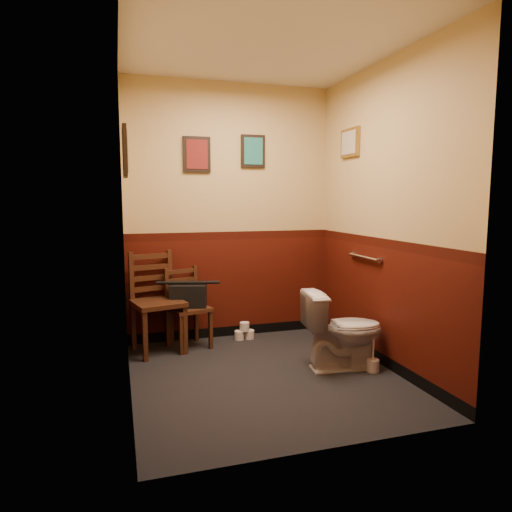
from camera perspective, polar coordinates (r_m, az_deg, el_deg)
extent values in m
cube|color=black|center=(4.02, 1.07, -14.74)|extent=(2.20, 2.40, 0.00)
cube|color=silver|center=(3.92, 1.18, 25.03)|extent=(2.20, 2.40, 0.00)
cube|color=#3F0F08|center=(4.89, -3.26, 5.41)|extent=(2.20, 0.00, 2.70)
cube|color=#3F0F08|center=(2.62, 9.30, 3.82)|extent=(2.20, 0.00, 2.70)
cube|color=#3F0F08|center=(3.55, -16.08, 4.49)|extent=(0.00, 2.40, 2.70)
cube|color=#3F0F08|center=(4.20, 15.58, 4.88)|extent=(0.00, 2.40, 2.70)
cylinder|color=silver|center=(4.43, 13.30, -0.14)|extent=(0.03, 0.50, 0.03)
cylinder|color=silver|center=(4.23, 15.23, -0.54)|extent=(0.02, 0.06, 0.06)
cylinder|color=silver|center=(4.66, 11.96, 0.24)|extent=(0.02, 0.06, 0.06)
cube|color=black|center=(4.82, -7.41, 12.48)|extent=(0.28, 0.03, 0.36)
cube|color=maroon|center=(4.80, -7.37, 12.50)|extent=(0.22, 0.01, 0.30)
cube|color=black|center=(4.96, -0.38, 12.97)|extent=(0.26, 0.03, 0.34)
cube|color=#24746D|center=(4.94, -0.33, 12.99)|extent=(0.20, 0.01, 0.28)
cube|color=black|center=(3.66, -16.09, 12.40)|extent=(0.03, 0.30, 0.38)
cube|color=#B2A68C|center=(3.66, -15.82, 12.41)|extent=(0.01, 0.24, 0.31)
cube|color=olive|center=(4.74, 11.69, 13.70)|extent=(0.03, 0.34, 0.28)
cube|color=#B2A68C|center=(4.73, 11.50, 13.71)|extent=(0.01, 0.28, 0.22)
imported|color=white|center=(4.15, 10.83, -9.12)|extent=(0.74, 0.47, 0.69)
cylinder|color=silver|center=(4.21, 14.40, -13.11)|extent=(0.11, 0.11, 0.11)
cylinder|color=silver|center=(4.15, 14.48, -10.76)|extent=(0.01, 0.01, 0.31)
cube|color=#462515|center=(4.56, -12.15, -5.76)|extent=(0.55, 0.55, 0.04)
cube|color=#462515|center=(4.39, -13.72, -9.64)|extent=(0.05, 0.05, 0.49)
cube|color=#462515|center=(4.75, -15.10, -8.38)|extent=(0.05, 0.05, 0.49)
cube|color=#462515|center=(4.51, -8.88, -9.06)|extent=(0.05, 0.05, 0.49)
cube|color=#462515|center=(4.86, -10.59, -7.89)|extent=(0.05, 0.05, 0.49)
cube|color=#462515|center=(4.65, -15.31, -2.53)|extent=(0.05, 0.05, 0.49)
cube|color=#462515|center=(4.77, -10.75, -2.17)|extent=(0.05, 0.05, 0.49)
cube|color=#462515|center=(4.73, -12.96, -3.98)|extent=(0.37, 0.11, 0.05)
cube|color=#462515|center=(4.71, -12.99, -2.68)|extent=(0.37, 0.11, 0.05)
cube|color=#462515|center=(4.69, -13.03, -1.37)|extent=(0.37, 0.11, 0.05)
cube|color=#462515|center=(4.68, -13.07, -0.04)|extent=(0.37, 0.11, 0.05)
cube|color=#462515|center=(4.66, -8.43, -6.52)|extent=(0.47, 0.47, 0.04)
cube|color=#462515|center=(4.51, -9.35, -9.66)|extent=(0.04, 0.04, 0.40)
cube|color=#462515|center=(4.79, -10.98, -8.68)|extent=(0.04, 0.04, 0.40)
cube|color=#462515|center=(4.65, -5.70, -9.09)|extent=(0.04, 0.04, 0.40)
cube|color=#462515|center=(4.92, -7.50, -8.19)|extent=(0.04, 0.04, 0.40)
cube|color=#462515|center=(4.70, -11.12, -3.95)|extent=(0.04, 0.04, 0.40)
cube|color=#462515|center=(4.83, -7.60, -3.57)|extent=(0.04, 0.04, 0.40)
cube|color=#462515|center=(4.79, -9.31, -5.07)|extent=(0.30, 0.11, 0.04)
cube|color=#462515|center=(4.77, -9.33, -4.02)|extent=(0.30, 0.11, 0.04)
cube|color=#462515|center=(4.75, -9.35, -2.97)|extent=(0.30, 0.11, 0.04)
cube|color=#462515|center=(4.74, -9.38, -1.90)|extent=(0.30, 0.11, 0.04)
cube|color=black|center=(4.63, -8.46, -4.95)|extent=(0.39, 0.26, 0.23)
cylinder|color=black|center=(4.61, -8.49, -3.30)|extent=(0.31, 0.11, 0.03)
cylinder|color=silver|center=(4.96, -2.10, -9.87)|extent=(0.10, 0.10, 0.09)
cylinder|color=silver|center=(4.99, -0.84, -9.77)|extent=(0.10, 0.10, 0.09)
cylinder|color=silver|center=(4.94, -1.44, -8.82)|extent=(0.10, 0.10, 0.09)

